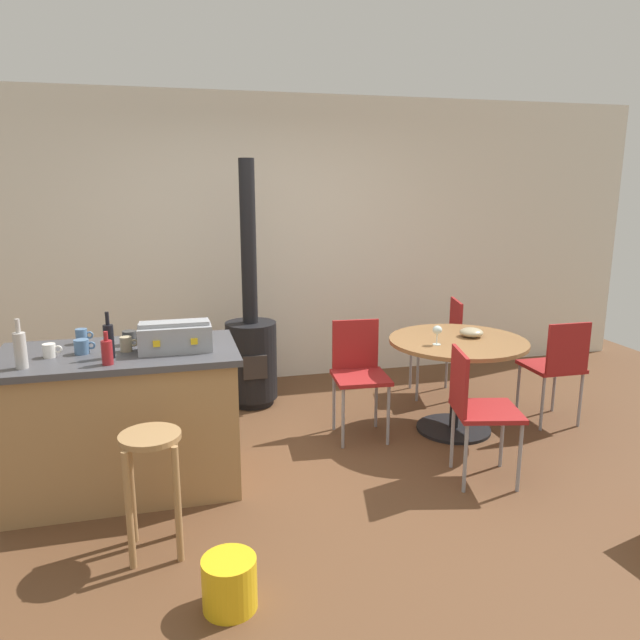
{
  "coord_description": "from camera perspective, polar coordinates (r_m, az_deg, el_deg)",
  "views": [
    {
      "loc": [
        -0.83,
        -3.41,
        1.89
      ],
      "look_at": [
        0.16,
        0.44,
        0.98
      ],
      "focal_mm": 33.49,
      "sensor_mm": 36.0,
      "label": 1
    }
  ],
  "objects": [
    {
      "name": "ground_plane",
      "position": [
        3.98,
        -0.69,
        -15.44
      ],
      "size": [
        8.8,
        8.8,
        0.0
      ],
      "primitive_type": "plane",
      "color": "brown"
    },
    {
      "name": "back_wall",
      "position": [
        5.75,
        -6.17,
        7.43
      ],
      "size": [
        8.0,
        0.1,
        2.7
      ],
      "primitive_type": "cube",
      "color": "silver",
      "rests_on": "ground_plane"
    },
    {
      "name": "kitchen_island",
      "position": [
        3.96,
        -18.3,
        -9.09
      ],
      "size": [
        1.43,
        0.77,
        0.9
      ],
      "color": "#A37A4C",
      "rests_on": "ground_plane"
    },
    {
      "name": "wooden_stool",
      "position": [
        3.25,
        -15.75,
        -13.49
      ],
      "size": [
        0.31,
        0.31,
        0.66
      ],
      "color": "#A37A4C",
      "rests_on": "ground_plane"
    },
    {
      "name": "dining_table",
      "position": [
        4.7,
        12.95,
        -3.84
      ],
      "size": [
        1.05,
        1.05,
        0.74
      ],
      "color": "black",
      "rests_on": "ground_plane"
    },
    {
      "name": "folding_chair_near",
      "position": [
        4.54,
        3.71,
        -4.67
      ],
      "size": [
        0.43,
        0.43,
        0.88
      ],
      "color": "maroon",
      "rests_on": "ground_plane"
    },
    {
      "name": "folding_chair_far",
      "position": [
        3.97,
        14.71,
        -7.8
      ],
      "size": [
        0.48,
        0.48,
        0.87
      ],
      "color": "maroon",
      "rests_on": "ground_plane"
    },
    {
      "name": "folding_chair_left",
      "position": [
        5.07,
        21.7,
        -3.87
      ],
      "size": [
        0.41,
        0.41,
        0.86
      ],
      "color": "maroon",
      "rests_on": "ground_plane"
    },
    {
      "name": "folding_chair_right",
      "position": [
        5.49,
        11.55,
        -1.78
      ],
      "size": [
        0.48,
        0.48,
        0.88
      ],
      "color": "maroon",
      "rests_on": "ground_plane"
    },
    {
      "name": "wood_stove",
      "position": [
        5.19,
        -6.59,
        -2.5
      ],
      "size": [
        0.44,
        0.45,
        2.09
      ],
      "color": "black",
      "rests_on": "ground_plane"
    },
    {
      "name": "toolbox",
      "position": [
        3.71,
        -13.68,
        -1.58
      ],
      "size": [
        0.43,
        0.22,
        0.18
      ],
      "color": "gray",
      "rests_on": "kitchen_island"
    },
    {
      "name": "bottle_0",
      "position": [
        3.66,
        -19.52,
        -1.85
      ],
      "size": [
        0.06,
        0.06,
        0.27
      ],
      "color": "black",
      "rests_on": "kitchen_island"
    },
    {
      "name": "bottle_1",
      "position": [
        3.55,
        -19.68,
        -2.87
      ],
      "size": [
        0.06,
        0.06,
        0.19
      ],
      "color": "maroon",
      "rests_on": "kitchen_island"
    },
    {
      "name": "bottle_2",
      "position": [
        3.65,
        -26.71,
        -2.53
      ],
      "size": [
        0.07,
        0.07,
        0.28
      ],
      "color": "#B7B2AD",
      "rests_on": "kitchen_island"
    },
    {
      "name": "cup_0",
      "position": [
        3.94,
        -17.71,
        -1.63
      ],
      "size": [
        0.12,
        0.09,
        0.09
      ],
      "color": "#383838",
      "rests_on": "kitchen_island"
    },
    {
      "name": "cup_1",
      "position": [
        4.07,
        -21.79,
        -1.44
      ],
      "size": [
        0.11,
        0.07,
        0.1
      ],
      "color": "#4C7099",
      "rests_on": "kitchen_island"
    },
    {
      "name": "cup_2",
      "position": [
        3.83,
        -24.41,
        -2.67
      ],
      "size": [
        0.11,
        0.07,
        0.08
      ],
      "color": "white",
      "rests_on": "kitchen_island"
    },
    {
      "name": "cup_3",
      "position": [
        3.83,
        -21.79,
        -2.38
      ],
      "size": [
        0.12,
        0.09,
        0.09
      ],
      "color": "#4C7099",
      "rests_on": "kitchen_island"
    },
    {
      "name": "cup_4",
      "position": [
        3.79,
        -18.01,
        -2.2
      ],
      "size": [
        0.11,
        0.07,
        0.09
      ],
      "color": "tan",
      "rests_on": "kitchen_island"
    },
    {
      "name": "wine_glass",
      "position": [
        4.44,
        11.14,
        -1.0
      ],
      "size": [
        0.07,
        0.07,
        0.14
      ],
      "color": "silver",
      "rests_on": "dining_table"
    },
    {
      "name": "serving_bowl",
      "position": [
        4.75,
        14.26,
        -1.15
      ],
      "size": [
        0.18,
        0.18,
        0.07
      ],
      "primitive_type": "ellipsoid",
      "color": "tan",
      "rests_on": "dining_table"
    },
    {
      "name": "plastic_bucket",
      "position": [
        2.98,
        -8.64,
        -23.61
      ],
      "size": [
        0.25,
        0.25,
        0.25
      ],
      "primitive_type": "cylinder",
      "color": "yellow",
      "rests_on": "ground_plane"
    }
  ]
}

